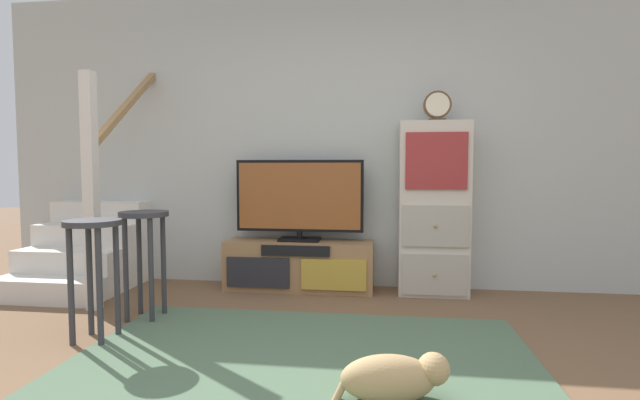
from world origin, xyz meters
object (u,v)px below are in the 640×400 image
Objects in this scene: desk_clock at (437,106)px; media_console at (299,265)px; bar_stool_far at (144,240)px; dog at (394,377)px; television at (299,198)px; bar_stool_near at (93,252)px; side_cabinet at (433,209)px.

media_console is at bearing 179.77° from desk_clock.
desk_clock is 0.33× the size of bar_stool_far.
dog is (1.74, -0.99, -0.45)m from bar_stool_far.
bar_stool_far is at bearing -134.34° from television.
bar_stool_near is (-1.04, -1.42, -0.26)m from television.
bar_stool_far is at bearing -135.06° from media_console.
dog is at bearing -16.40° from bar_stool_near.
bar_stool_far is (-2.13, -0.94, -1.03)m from desk_clock.
side_cabinet is at bearing 0.51° from media_console.
bar_stool_far is at bearing 78.27° from bar_stool_near.
television reaches higher than bar_stool_far.
desk_clock is (1.18, -0.03, 0.78)m from television.
bar_stool_near is at bearing -101.73° from bar_stool_far.
television is 1.16m from side_cabinet.
desk_clock reaches higher than television.
media_console is 1.82m from desk_clock.
bar_stool_near reaches higher than dog.
dog is at bearing -101.33° from desk_clock.
media_console is at bearing 112.22° from dog.
desk_clock reaches higher than bar_stool_near.
television is 1.47× the size of bar_stool_far.
bar_stool_far is 1.43× the size of dog.
television is at bearing 178.61° from desk_clock.
side_cabinet reaches higher than dog.
media_console is at bearing 53.30° from bar_stool_near.
bar_stool_near is 0.98× the size of bar_stool_far.
desk_clock is at bearing -0.23° from media_console.
bar_stool_near is (-2.22, -1.39, -1.04)m from desk_clock.
desk_clock is 0.47× the size of dog.
side_cabinet is 2.72× the size of dog.
television is 1.38m from bar_stool_far.
bar_stool_far is at bearing -155.61° from side_cabinet.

